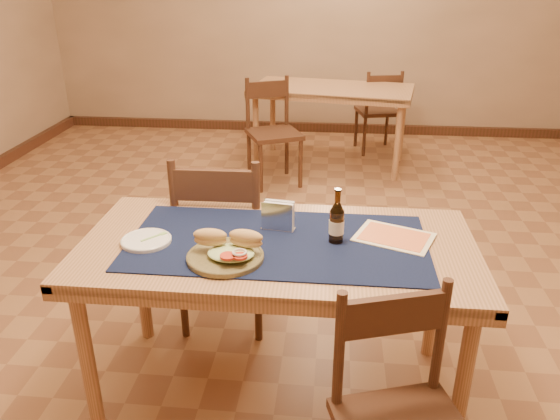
# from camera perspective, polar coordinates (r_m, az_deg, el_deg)

# --- Properties ---
(room) EXTENTS (6.04, 7.04, 2.84)m
(room) POSITION_cam_1_polar(r_m,az_deg,el_deg) (2.78, 1.51, 16.44)
(room) COLOR #936540
(room) RESTS_ON ground
(main_table) EXTENTS (1.60, 0.80, 0.75)m
(main_table) POSITION_cam_1_polar(r_m,az_deg,el_deg) (2.25, -0.26, -5.28)
(main_table) COLOR #B17D53
(main_table) RESTS_ON ground
(placemat) EXTENTS (1.20, 0.60, 0.01)m
(placemat) POSITION_cam_1_polar(r_m,az_deg,el_deg) (2.21, -0.26, -3.35)
(placemat) COLOR #0F1537
(placemat) RESTS_ON main_table
(baseboard) EXTENTS (6.00, 7.00, 0.10)m
(baseboard) POSITION_cam_1_polar(r_m,az_deg,el_deg) (3.25, 1.25, -7.87)
(baseboard) COLOR #422317
(baseboard) RESTS_ON ground
(back_table) EXTENTS (1.57, 0.96, 0.75)m
(back_table) POSITION_cam_1_polar(r_m,az_deg,el_deg) (5.21, 5.40, 11.81)
(back_table) COLOR #B17D53
(back_table) RESTS_ON ground
(chair_main_far) EXTENTS (0.46, 0.46, 0.97)m
(chair_main_far) POSITION_cam_1_polar(r_m,az_deg,el_deg) (2.80, -5.94, -2.91)
(chair_main_far) COLOR #422317
(chair_main_far) RESTS_ON ground
(chair_back_near) EXTENTS (0.55, 0.55, 0.91)m
(chair_back_near) POSITION_cam_1_polar(r_m,az_deg,el_deg) (4.78, -0.77, 8.34)
(chair_back_near) COLOR #422317
(chair_back_near) RESTS_ON ground
(chair_back_far) EXTENTS (0.47, 0.47, 0.85)m
(chair_back_far) POSITION_cam_1_polar(r_m,az_deg,el_deg) (5.71, 10.26, 10.26)
(chair_back_far) COLOR #422317
(chair_back_far) RESTS_ON ground
(sandwich_plate) EXTENTS (0.29, 0.29, 0.11)m
(sandwich_plate) POSITION_cam_1_polar(r_m,az_deg,el_deg) (2.08, -5.53, -4.34)
(sandwich_plate) COLOR brown
(sandwich_plate) RESTS_ON placemat
(side_plate) EXTENTS (0.20, 0.20, 0.02)m
(side_plate) POSITION_cam_1_polar(r_m,az_deg,el_deg) (2.26, -13.81, -3.06)
(side_plate) COLOR white
(side_plate) RESTS_ON placemat
(fork) EXTENTS (0.09, 0.09, 0.00)m
(fork) POSITION_cam_1_polar(r_m,az_deg,el_deg) (2.27, -12.85, -2.66)
(fork) COLOR #93C86E
(fork) RESTS_ON side_plate
(beer_bottle) EXTENTS (0.06, 0.06, 0.23)m
(beer_bottle) POSITION_cam_1_polar(r_m,az_deg,el_deg) (2.18, 5.93, -1.31)
(beer_bottle) COLOR #44260C
(beer_bottle) RESTS_ON placemat
(napkin_holder) EXTENTS (0.15, 0.07, 0.13)m
(napkin_holder) POSITION_cam_1_polar(r_m,az_deg,el_deg) (2.28, -0.21, -0.67)
(napkin_holder) COLOR silver
(napkin_holder) RESTS_ON placemat
(menu_card) EXTENTS (0.36, 0.32, 0.01)m
(menu_card) POSITION_cam_1_polar(r_m,az_deg,el_deg) (2.28, 11.83, -2.76)
(menu_card) COLOR beige
(menu_card) RESTS_ON placemat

